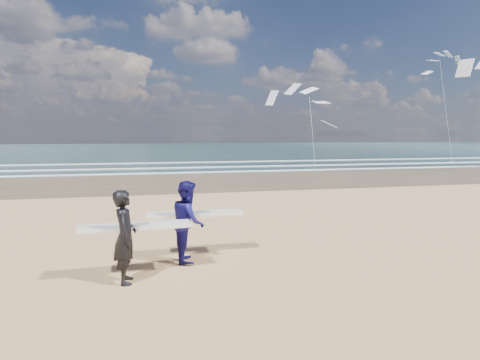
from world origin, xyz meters
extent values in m
cube|color=#453325|center=(20.00, 18.00, 0.01)|extent=(220.00, 12.00, 0.01)
cube|color=#163032|center=(20.00, 72.00, 0.01)|extent=(220.00, 100.00, 0.02)
cube|color=white|center=(20.00, 22.80, 0.05)|extent=(220.00, 0.50, 0.05)
cube|color=white|center=(20.00, 27.50, 0.05)|extent=(220.00, 0.50, 0.05)
cube|color=white|center=(20.00, 34.00, 0.05)|extent=(220.00, 0.50, 0.05)
imported|color=black|center=(-0.71, 0.06, 0.90)|extent=(0.43, 0.66, 1.79)
cube|color=silver|center=(-0.51, 0.41, 1.02)|extent=(2.22, 0.61, 0.07)
imported|color=#110E4E|center=(0.63, 1.18, 0.91)|extent=(0.75, 0.93, 1.81)
cube|color=silver|center=(0.83, 1.53, 1.01)|extent=(2.21, 0.58, 0.07)
cube|color=slate|center=(13.28, 22.74, 0.05)|extent=(0.12, 0.12, 0.10)
cube|color=slate|center=(31.02, 28.86, 0.05)|extent=(0.12, 0.12, 0.10)
camera|label=1|loc=(-0.50, -8.17, 2.84)|focal=32.00mm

